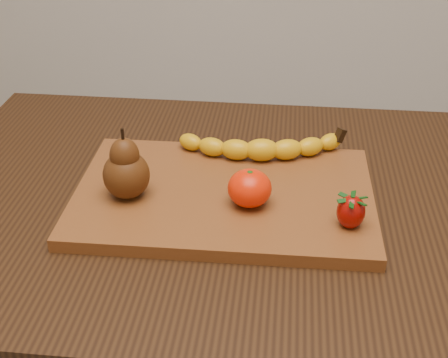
# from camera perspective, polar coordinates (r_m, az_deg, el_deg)

# --- Properties ---
(table) EXTENTS (1.00, 0.70, 0.76)m
(table) POSITION_cam_1_polar(r_m,az_deg,el_deg) (1.03, 0.88, -6.10)
(table) COLOR black
(table) RESTS_ON ground
(cutting_board) EXTENTS (0.45, 0.31, 0.02)m
(cutting_board) POSITION_cam_1_polar(r_m,az_deg,el_deg) (0.95, 0.00, -1.55)
(cutting_board) COLOR brown
(cutting_board) RESTS_ON table
(banana) EXTENTS (0.24, 0.09, 0.04)m
(banana) POSITION_cam_1_polar(r_m,az_deg,el_deg) (1.02, 3.47, 2.67)
(banana) COLOR #EFB10B
(banana) RESTS_ON cutting_board
(pear) EXTENTS (0.09, 0.09, 0.11)m
(pear) POSITION_cam_1_polar(r_m,az_deg,el_deg) (0.92, -9.02, 1.42)
(pear) COLOR #4D270C
(pear) RESTS_ON cutting_board
(mandarin) EXTENTS (0.07, 0.07, 0.05)m
(mandarin) POSITION_cam_1_polar(r_m,az_deg,el_deg) (0.90, 2.36, -0.84)
(mandarin) COLOR #F42302
(mandarin) RESTS_ON cutting_board
(strawberry) EXTENTS (0.05, 0.05, 0.05)m
(strawberry) POSITION_cam_1_polar(r_m,az_deg,el_deg) (0.87, 11.54, -2.85)
(strawberry) COLOR #990A04
(strawberry) RESTS_ON cutting_board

